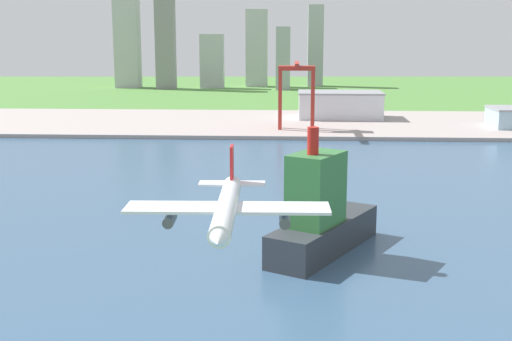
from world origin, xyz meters
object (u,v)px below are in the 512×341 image
Objects in this scene: airplane_landing at (227,208)px; warehouse_main at (340,105)px; container_barge at (321,217)px; port_crane_red at (297,81)px.

warehouse_main is at bearing 83.40° from airplane_landing.
airplane_landing is at bearing -102.93° from container_barge.
warehouse_main is at bearing 62.65° from port_crane_red.
airplane_landing is at bearing -92.27° from port_crane_red.
container_barge is at bearing 77.07° from airplane_landing.
port_crane_red reaches higher than container_barge.
container_barge is at bearing -88.54° from port_crane_red.
airplane_landing is 0.61× the size of warehouse_main.
airplane_landing is 391.31m from warehouse_main.
port_crane_red reaches higher than airplane_landing.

